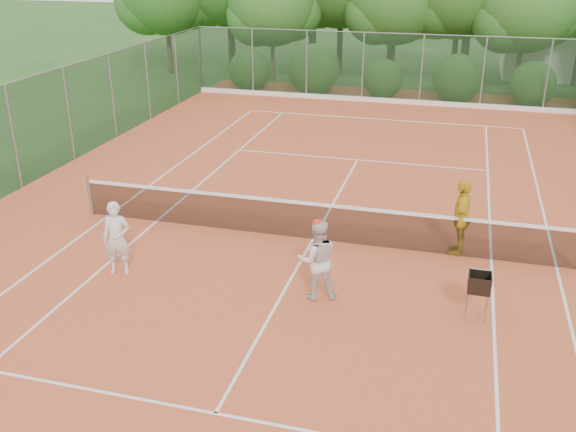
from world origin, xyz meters
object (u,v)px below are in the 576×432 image
object	(u,v)px
player_white	(117,238)
player_center_grp	(317,259)
ball_hopper	(479,284)
player_yellow	(461,217)

from	to	relation	value
player_white	player_center_grp	xyz separation A→B (m)	(4.32, 0.10, 0.03)
player_white	ball_hopper	world-z (taller)	player_white
player_center_grp	ball_hopper	world-z (taller)	player_center_grp
player_center_grp	player_yellow	distance (m)	3.87
player_white	player_yellow	bearing A→B (deg)	5.48
player_white	player_yellow	world-z (taller)	player_yellow
player_center_grp	ball_hopper	size ratio (longest dim) A/B	1.84
player_white	ball_hopper	bearing A→B (deg)	-15.92
player_white	player_center_grp	distance (m)	4.32
player_white	player_yellow	size ratio (longest dim) A/B	0.91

